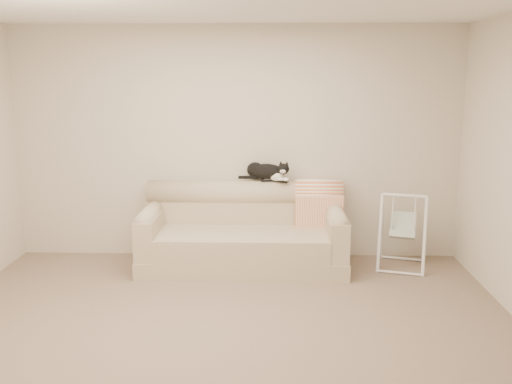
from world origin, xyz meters
TOP-DOWN VIEW (x-y plane):
  - ground_plane at (0.00, 0.00)m, footprint 5.00×5.00m
  - room_shell at (0.00, 0.00)m, footprint 5.04×4.04m
  - sofa at (0.09, 1.62)m, footprint 2.20×0.93m
  - remote_a at (0.37, 1.86)m, footprint 0.19×0.08m
  - remote_b at (0.49, 1.84)m, footprint 0.18×0.10m
  - tuxedo_cat at (0.34, 1.87)m, footprint 0.58×0.34m
  - throw_blanket at (0.92, 1.84)m, footprint 0.53×0.38m
  - baby_swing at (1.81, 1.61)m, footprint 0.62×0.64m

SIDE VIEW (x-z plane):
  - ground_plane at x=0.00m, z-range 0.00..0.00m
  - sofa at x=0.09m, z-range -0.10..0.80m
  - baby_swing at x=1.81m, z-range 0.00..0.82m
  - throw_blanket at x=0.92m, z-range 0.44..1.01m
  - remote_b at x=0.49m, z-range 0.90..0.92m
  - remote_a at x=0.37m, z-range 0.90..0.92m
  - tuxedo_cat at x=0.34m, z-range 0.89..1.12m
  - room_shell at x=0.00m, z-range 0.23..2.83m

